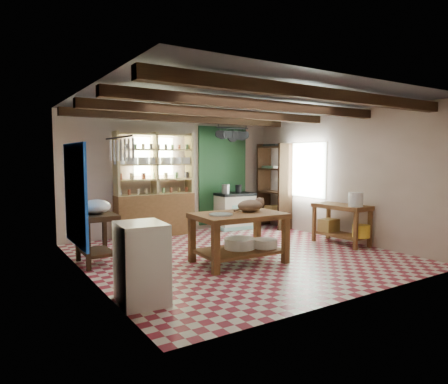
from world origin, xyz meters
TOP-DOWN VIEW (x-y plane):
  - floor at (0.00, 0.00)m, footprint 5.00×5.00m
  - ceiling at (0.00, 0.00)m, footprint 5.00×5.00m
  - wall_back at (0.00, 2.50)m, footprint 5.00×0.04m
  - wall_front at (0.00, -2.50)m, footprint 5.00×0.04m
  - wall_left at (-2.50, 0.00)m, footprint 0.04×5.00m
  - wall_right at (2.50, 0.00)m, footprint 0.04×5.00m
  - ceiling_beams at (0.00, 0.00)m, footprint 5.00×3.80m
  - blue_wall_patch at (-2.47, 0.90)m, footprint 0.04×1.40m
  - green_wall_patch at (1.25, 2.47)m, footprint 1.30×0.04m
  - window_back at (-0.50, 2.48)m, footprint 0.90×0.02m
  - window_right at (2.48, 1.00)m, footprint 0.02×1.30m
  - utensil_rail at (-2.44, -1.20)m, footprint 0.06×0.90m
  - pot_rack at (1.25, 2.05)m, footprint 0.86×0.12m
  - shelving_unit at (-0.55, 2.31)m, footprint 1.70×0.34m
  - tall_rack at (2.28, 1.80)m, footprint 0.40×0.86m
  - work_table at (-0.27, -0.41)m, footprint 1.45×1.00m
  - stove at (1.39, 2.15)m, footprint 0.90×0.63m
  - prep_table at (-2.20, 0.73)m, footprint 0.54×0.79m
  - white_cabinet at (-2.22, -1.26)m, footprint 0.57×0.66m
  - right_counter at (2.18, -0.35)m, footprint 0.61×1.11m
  - cat at (-0.02, -0.37)m, footprint 0.48×0.39m
  - steel_tray at (-0.63, -0.45)m, footprint 0.38×0.38m
  - basin_large at (-0.22, -0.36)m, footprint 0.52×0.52m
  - basin_small at (0.17, -0.53)m, footprint 0.42×0.42m
  - kettle_left at (1.14, 2.16)m, footprint 0.19×0.19m
  - kettle_right at (1.49, 2.14)m, footprint 0.16×0.16m
  - enamel_bowl at (-2.20, 0.73)m, footprint 0.45×0.45m
  - white_bucket at (2.15, -0.70)m, footprint 0.28×0.28m
  - wicker_basket at (2.16, -0.05)m, footprint 0.37×0.30m
  - yellow_tub at (2.21, -0.80)m, footprint 0.33×0.33m

SIDE VIEW (x-z plane):
  - floor at x=0.00m, z-range -0.02..0.00m
  - basin_small at x=0.17m, z-range 0.21..0.35m
  - basin_large at x=-0.22m, z-range 0.21..0.38m
  - yellow_tub at x=2.21m, z-range 0.20..0.43m
  - wicker_basket at x=2.16m, z-range 0.20..0.45m
  - right_counter at x=2.18m, z-range 0.00..0.77m
  - work_table at x=-0.27m, z-range 0.00..0.80m
  - prep_table at x=-2.20m, z-range 0.00..0.80m
  - stove at x=1.39m, z-range 0.00..0.85m
  - white_cabinet at x=-2.22m, z-range 0.00..0.93m
  - steel_tray at x=-0.63m, z-range 0.80..0.82m
  - cat at x=-0.02m, z-range 0.80..1.00m
  - white_bucket at x=2.15m, z-range 0.77..1.03m
  - enamel_bowl at x=-2.20m, z-range 0.80..1.02m
  - kettle_right at x=1.49m, z-range 0.85..1.04m
  - kettle_left at x=1.14m, z-range 0.85..1.05m
  - tall_rack at x=2.28m, z-range 0.00..2.00m
  - blue_wall_patch at x=-2.47m, z-range 0.30..1.90m
  - shelving_unit at x=-0.55m, z-range 0.00..2.20m
  - green_wall_patch at x=1.25m, z-range 0.10..2.40m
  - wall_back at x=0.00m, z-range 0.00..2.60m
  - wall_front at x=0.00m, z-range 0.00..2.60m
  - wall_left at x=-2.50m, z-range 0.00..2.60m
  - wall_right at x=2.50m, z-range 0.00..2.60m
  - window_right at x=2.48m, z-range 0.80..2.00m
  - window_back at x=-0.50m, z-range 1.30..2.10m
  - utensil_rail at x=-2.44m, z-range 1.64..1.92m
  - pot_rack at x=1.25m, z-range 2.00..2.36m
  - ceiling_beams at x=0.00m, z-range 2.40..2.56m
  - ceiling at x=0.00m, z-range 2.59..2.61m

